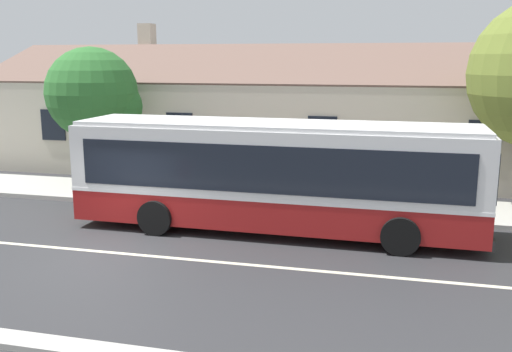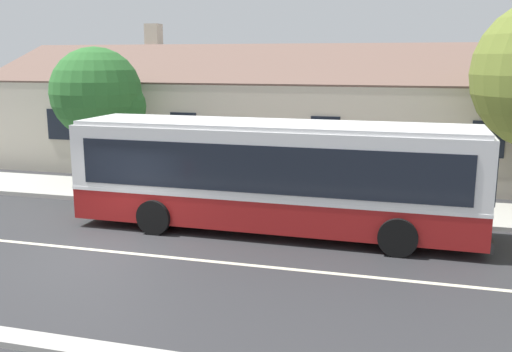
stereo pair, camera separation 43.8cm
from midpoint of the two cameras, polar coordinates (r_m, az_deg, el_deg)
ground_plane at (r=15.41m, az=-15.73°, el=-7.33°), size 300.00×300.00×0.00m
sidewalk_far at (r=20.58m, az=-7.51°, el=-1.97°), size 60.00×3.00×0.15m
lane_divider_stripe at (r=15.41m, az=-15.73°, el=-7.32°), size 60.00×0.16×0.01m
community_building at (r=26.79m, az=1.40°, el=5.60°), size 25.11×9.59×6.58m
transit_bus at (r=16.21m, az=1.15°, el=0.26°), size 11.59×2.86×3.14m
bench_by_building at (r=20.79m, az=-11.35°, el=-0.56°), size 1.73×0.51×0.94m
street_tree_secondary at (r=22.49m, az=-16.25°, el=7.67°), size 3.54×3.44×5.34m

